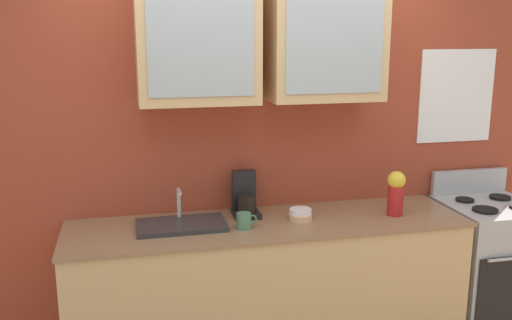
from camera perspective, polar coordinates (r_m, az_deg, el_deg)
back_wall_unit at (r=3.75m, az=0.14°, el=5.57°), size 4.28×0.45×2.89m
counter at (r=3.77m, az=1.23°, el=-12.71°), size 2.53×0.67×0.90m
stove_range at (r=4.42m, az=22.22°, el=-9.65°), size 0.63×0.67×1.08m
sink_faucet at (r=3.53m, az=-7.53°, el=-6.44°), size 0.55×0.31×0.22m
bowl_stack at (r=3.65m, az=4.48°, el=-5.46°), size 0.15×0.15×0.07m
vase at (r=3.80m, az=13.89°, el=-3.13°), size 0.12×0.12×0.29m
cup_near_sink at (r=3.47m, az=-1.19°, el=-6.13°), size 0.13×0.09×0.10m
coffee_maker at (r=3.71m, az=-1.10°, el=-3.92°), size 0.17×0.20×0.29m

